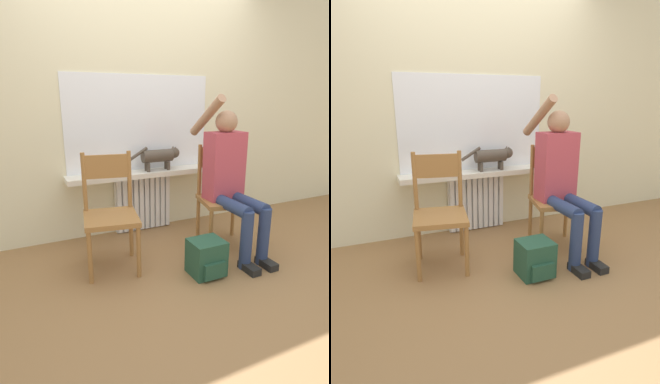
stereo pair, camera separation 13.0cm
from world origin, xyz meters
TOP-DOWN VIEW (x-y plane):
  - ground_plane at (0.00, 0.00)m, footprint 12.00×12.00m
  - wall_with_window at (0.00, 1.23)m, footprint 7.00×0.06m
  - radiator at (-0.00, 1.15)m, footprint 0.60×0.08m
  - windowsill at (0.00, 1.08)m, footprint 1.57×0.24m
  - window_glass at (0.00, 1.20)m, footprint 1.51×0.01m
  - chair_left at (-0.53, 0.50)m, footprint 0.49×0.49m
  - chair_right at (0.55, 0.50)m, footprint 0.51×0.51m
  - person at (0.54, 0.38)m, footprint 0.36×1.03m
  - cat at (0.16, 1.06)m, footprint 0.56×0.13m
  - backpack at (0.11, 0.06)m, footprint 0.27×0.26m

SIDE VIEW (x-z plane):
  - ground_plane at x=0.00m, z-range 0.00..0.00m
  - backpack at x=0.11m, z-range 0.00..0.29m
  - radiator at x=0.00m, z-range 0.00..0.61m
  - chair_left at x=-0.53m, z-range 0.01..0.96m
  - chair_right at x=0.55m, z-range 0.01..0.96m
  - windowsill at x=0.00m, z-range 0.61..0.66m
  - person at x=0.54m, z-range 0.00..1.40m
  - cat at x=0.16m, z-range 0.68..0.93m
  - window_glass at x=0.00m, z-range 0.66..1.59m
  - wall_with_window at x=0.00m, z-range 0.00..2.70m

